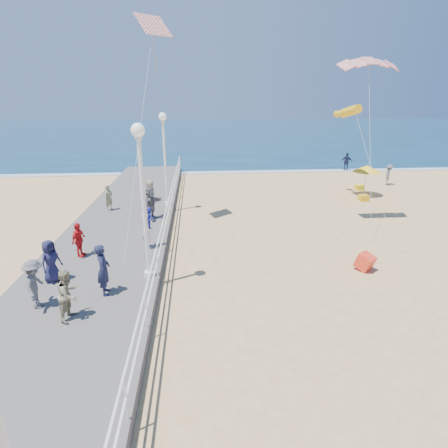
{
  "coord_description": "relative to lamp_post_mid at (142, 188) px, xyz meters",
  "views": [
    {
      "loc": [
        -3.57,
        -11.37,
        6.41
      ],
      "look_at": [
        -2.5,
        2.0,
        1.6
      ],
      "focal_mm": 28.0,
      "sensor_mm": 36.0,
      "label": 1
    }
  ],
  "objects": [
    {
      "name": "ground",
      "position": [
        5.35,
        0.0,
        -3.66
      ],
      "size": [
        160.0,
        160.0,
        0.0
      ],
      "primitive_type": "plane",
      "color": "tan",
      "rests_on": "ground"
    },
    {
      "name": "ocean",
      "position": [
        5.35,
        65.0,
        -3.65
      ],
      "size": [
        160.0,
        90.0,
        0.05
      ],
      "primitive_type": "cube",
      "color": "#0C2D49",
      "rests_on": "ground"
    },
    {
      "name": "surf_line",
      "position": [
        5.35,
        20.5,
        -3.63
      ],
      "size": [
        160.0,
        1.2,
        0.04
      ],
      "primitive_type": "cube",
      "color": "white",
      "rests_on": "ground"
    },
    {
      "name": "boardwalk",
      "position": [
        -2.15,
        0.0,
        -3.46
      ],
      "size": [
        5.0,
        44.0,
        0.4
      ],
      "primitive_type": "cube",
      "color": "#645F5B",
      "rests_on": "ground"
    },
    {
      "name": "railing",
      "position": [
        0.3,
        0.0,
        -2.41
      ],
      "size": [
        0.05,
        42.0,
        0.55
      ],
      "color": "white",
      "rests_on": "boardwalk"
    },
    {
      "name": "lamp_post_mid",
      "position": [
        0.0,
        0.0,
        0.0
      ],
      "size": [
        0.44,
        0.44,
        5.32
      ],
      "color": "white",
      "rests_on": "boardwalk"
    },
    {
      "name": "lamp_post_far",
      "position": [
        0.0,
        9.0,
        0.0
      ],
      "size": [
        0.44,
        0.44,
        5.32
      ],
      "color": "white",
      "rests_on": "boardwalk"
    },
    {
      "name": "woman_holding_toddler",
      "position": [
        -0.38,
        2.62,
        -2.48
      ],
      "size": [
        0.57,
        0.67,
        1.56
      ],
      "primitive_type": "imported",
      "rotation": [
        0.0,
        0.0,
        1.97
      ],
      "color": "silver",
      "rests_on": "boardwalk"
    },
    {
      "name": "toddler_held",
      "position": [
        -0.23,
        2.77,
        -1.96
      ],
      "size": [
        0.48,
        0.53,
        0.9
      ],
      "primitive_type": "imported",
      "rotation": [
        0.0,
        0.0,
        1.97
      ],
      "color": "#3236BB",
      "rests_on": "boardwalk"
    },
    {
      "name": "spectator_0",
      "position": [
        -1.28,
        -1.07,
        -2.4
      ],
      "size": [
        0.53,
        0.7,
        1.72
      ],
      "primitive_type": "imported",
      "rotation": [
        0.0,
        0.0,
        1.77
      ],
      "color": "#191D38",
      "rests_on": "boardwalk"
    },
    {
      "name": "spectator_1",
      "position": [
        -1.95,
        -2.37,
        -2.49
      ],
      "size": [
        0.73,
        0.86,
        1.54
      ],
      "primitive_type": "imported",
      "rotation": [
        0.0,
        0.0,
        1.35
      ],
      "color": "gray",
      "rests_on": "boardwalk"
    },
    {
      "name": "spectator_2",
      "position": [
        -3.13,
        -1.71,
        -2.48
      ],
      "size": [
        0.72,
        1.08,
        1.57
      ],
      "primitive_type": "imported",
      "rotation": [
        0.0,
        0.0,
        1.71
      ],
      "color": "#57565A",
      "rests_on": "boardwalk"
    },
    {
      "name": "spectator_3",
      "position": [
        -2.98,
        1.94,
        -2.55
      ],
      "size": [
        0.54,
        0.9,
        1.43
      ],
      "primitive_type": "imported",
      "rotation": [
        0.0,
        0.0,
        1.32
      ],
      "color": "red",
      "rests_on": "boardwalk"
    },
    {
      "name": "spectator_4",
      "position": [
        -3.29,
        -0.08,
        -2.5
      ],
      "size": [
        0.79,
        0.89,
        1.53
      ],
      "primitive_type": "imported",
      "rotation": [
        0.0,
        0.0,
        1.05
      ],
      "color": "#1C1C3D",
      "rests_on": "boardwalk"
    },
    {
      "name": "spectator_5",
      "position": [
        -0.65,
        6.51,
        -2.41
      ],
      "size": [
        1.11,
        1.65,
        1.71
      ],
      "primitive_type": "imported",
      "rotation": [
        0.0,
        0.0,
        1.15
      ],
      "color": "#595A5E",
      "rests_on": "boardwalk"
    },
    {
      "name": "spectator_6",
      "position": [
        -3.22,
        8.22,
        -2.52
      ],
      "size": [
        0.58,
        0.64,
        1.48
      ],
      "primitive_type": "imported",
      "rotation": [
        0.0,
        0.0,
        1.03
      ],
      "color": "#807F58",
      "rests_on": "boardwalk"
    },
    {
      "name": "beach_walker_a",
      "position": [
        16.86,
        14.61,
        -2.85
      ],
      "size": [
        1.03,
        1.2,
        1.61
      ],
      "primitive_type": "imported",
      "rotation": [
        0.0,
        0.0,
        1.06
      ],
      "color": "#545458",
      "rests_on": "ground"
    },
    {
      "name": "beach_walker_b",
      "position": [
        15.94,
        20.53,
        -2.82
      ],
      "size": [
        1.04,
        0.88,
        1.67
      ],
      "primitive_type": "imported",
      "rotation": [
        0.0,
        0.0,
        2.55
      ],
      "color": "#191D37",
      "rests_on": "ground"
    },
    {
      "name": "beach_walker_c",
      "position": [
        -1.09,
        9.87,
        -2.79
      ],
      "size": [
        0.71,
        0.94,
        1.75
      ],
      "primitive_type": "imported",
      "rotation": [
        0.0,
        0.0,
        -1.38
      ],
      "color": "gray",
      "rests_on": "ground"
    },
    {
      "name": "box_kite",
      "position": [
        8.32,
        0.59,
        -3.36
      ],
      "size": [
        0.87,
        0.9,
        0.74
      ],
      "primitive_type": "cube",
      "rotation": [
        0.31,
        0.0,
        0.64
      ],
      "color": "red",
      "rests_on": "ground"
    },
    {
      "name": "beach_umbrella",
      "position": [
        13.49,
        11.61,
        -1.75
      ],
      "size": [
        1.9,
        1.9,
        2.14
      ],
      "color": "white",
      "rests_on": "ground"
    },
    {
      "name": "beach_chair_left",
      "position": [
        12.86,
        10.3,
        -3.46
      ],
      "size": [
        0.55,
        0.55,
        0.4
      ],
      "primitive_type": "cube",
      "color": "gold",
      "rests_on": "ground"
    },
    {
      "name": "beach_chair_right",
      "position": [
        13.9,
        13.21,
        -3.46
      ],
      "size": [
        0.55,
        0.55,
        0.4
      ],
      "primitive_type": "cube",
      "color": "yellow",
      "rests_on": "ground"
    },
    {
      "name": "kite_parafoil",
      "position": [
        10.02,
        5.97,
        4.44
      ],
      "size": [
        2.88,
        0.94,
        0.65
      ],
      "primitive_type": null,
      "rotation": [
        0.44,
        0.0,
        0.0
      ],
      "color": "red"
    },
    {
      "name": "kite_windsock",
      "position": [
        11.48,
        10.82,
        2.03
      ],
      "size": [
        1.04,
        2.85,
        1.12
      ],
      "primitive_type": "cylinder",
      "rotation": [
        1.36,
        0.0,
        0.17
      ],
      "color": "gold"
    },
    {
      "name": "kite_diamond_redwhite",
      "position": [
        0.0,
        6.86,
        5.93
      ],
      "size": [
        1.78,
        1.72,
        1.01
      ],
      "primitive_type": "cube",
      "rotation": [
        0.76,
        0.0,
        0.67
      ],
      "color": "red"
    }
  ]
}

